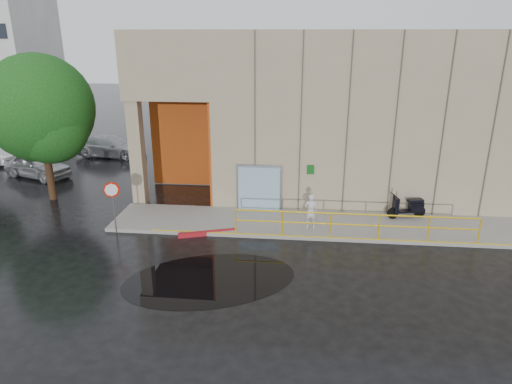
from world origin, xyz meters
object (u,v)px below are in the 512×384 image
at_px(stop_sign, 112,195).
at_px(car_a, 37,165).
at_px(red_curb, 208,233).
at_px(scooter, 408,201).
at_px(car_c, 111,146).
at_px(person, 311,211).
at_px(tree_near, 42,113).

bearing_deg(stop_sign, car_a, 136.69).
bearing_deg(red_curb, scooter, 15.75).
relative_size(scooter, stop_sign, 0.80).
relative_size(car_a, car_c, 0.87).
height_order(person, red_curb, person).
relative_size(car_a, tree_near, 0.59).
distance_m(person, car_a, 16.69).
relative_size(stop_sign, tree_near, 0.32).
xyz_separation_m(stop_sign, tree_near, (-4.56, 3.54, 2.68)).
distance_m(scooter, car_c, 19.79).
xyz_separation_m(stop_sign, red_curb, (3.83, 0.13, -1.56)).
xyz_separation_m(car_a, car_c, (2.35, 4.85, -0.02)).
bearing_deg(car_a, car_c, -4.92).
height_order(person, tree_near, tree_near).
height_order(stop_sign, red_curb, stop_sign).
height_order(stop_sign, car_a, stop_sign).
bearing_deg(person, red_curb, 14.45).
bearing_deg(car_a, red_curb, -100.62).
height_order(person, scooter, person).
height_order(stop_sign, car_c, stop_sign).
distance_m(scooter, tree_near, 17.21).
bearing_deg(car_a, scooter, -82.08).
distance_m(scooter, stop_sign, 12.55).
xyz_separation_m(person, red_curb, (-4.20, -0.82, -0.81)).
bearing_deg(tree_near, stop_sign, -37.79).
xyz_separation_m(stop_sign, car_c, (-5.13, 11.94, -0.96)).
height_order(scooter, red_curb, scooter).
bearing_deg(red_curb, stop_sign, -178.04).
height_order(person, car_c, person).
bearing_deg(car_c, car_a, 158.83).
bearing_deg(scooter, stop_sign, 177.14).
distance_m(scooter, car_a, 20.28).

